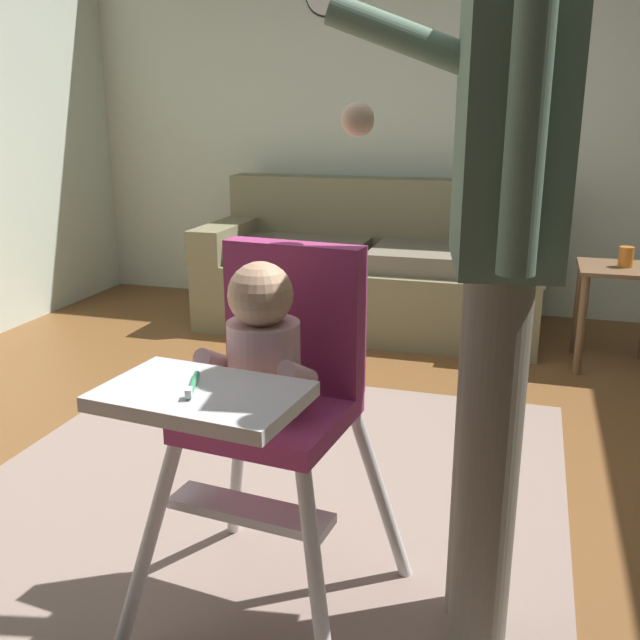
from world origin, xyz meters
The scene contains 8 objects.
ground centered at (0.00, 0.00, -0.05)m, with size 6.31×6.49×0.10m, color brown.
wall_far centered at (0.00, 2.48, 1.34)m, with size 5.51×0.06×2.67m, color silver.
area_rug centered at (-0.22, -0.40, 0.00)m, with size 2.00×2.64×0.01m, color gray.
couch centered at (-0.30, 1.96, 0.33)m, with size 1.98×0.86×0.86m.
high_chair centered at (0.02, -0.68, 0.66)m, with size 0.67×0.77×0.96m.
adult_standing centered at (0.52, -0.60, 0.98)m, with size 0.57×0.50×1.73m.
side_table centered at (1.03, 1.57, 0.38)m, with size 0.40×0.40×0.52m.
sippy_cup centered at (1.05, 1.57, 0.57)m, with size 0.07×0.07×0.10m, color orange.
Camera 1 is at (0.59, -2.17, 1.26)m, focal length 40.14 mm.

